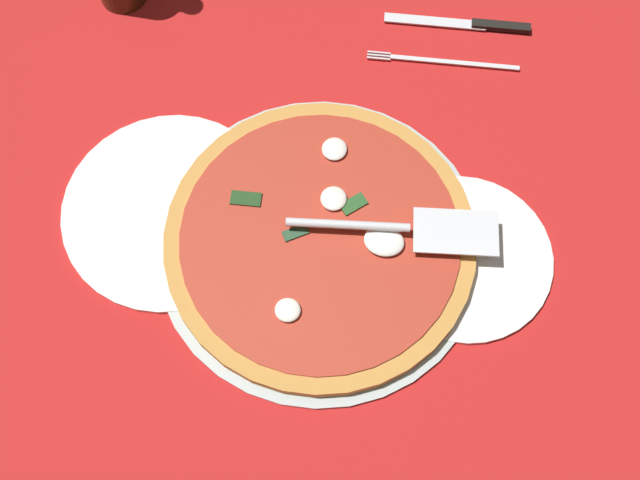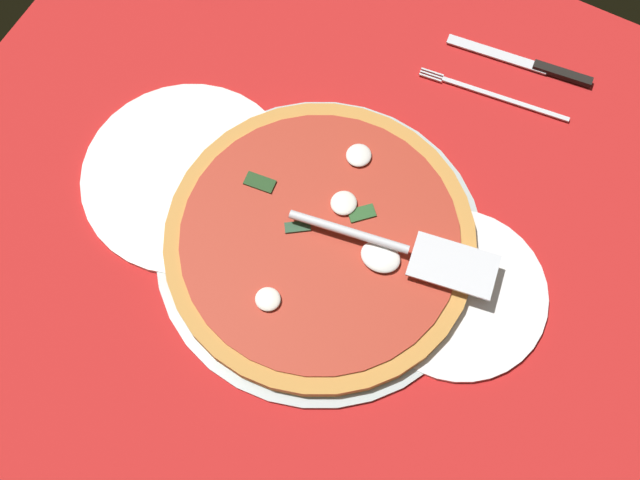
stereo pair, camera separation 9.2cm
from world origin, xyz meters
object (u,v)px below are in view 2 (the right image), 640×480
at_px(dinner_plate_left, 187,176).
at_px(pizza, 321,240).
at_px(dinner_plate_right, 457,293).
at_px(pizza_server, 406,250).
at_px(place_setting_far, 513,81).

height_order(dinner_plate_left, pizza, pizza).
bearing_deg(dinner_plate_right, pizza, -172.96).
relative_size(pizza_server, place_setting_far, 1.13).
bearing_deg(dinner_plate_left, pizza_server, 4.74).
relative_size(dinner_plate_left, pizza, 0.71).
distance_m(dinner_plate_left, place_setting_far, 0.43).
xyz_separation_m(dinner_plate_left, pizza, (0.18, -0.00, 0.01)).
distance_m(dinner_plate_left, dinner_plate_right, 0.35).
bearing_deg(dinner_plate_left, place_setting_far, 46.67).
xyz_separation_m(pizza, pizza_server, (0.09, 0.03, 0.02)).
distance_m(pizza, place_setting_far, 0.33).
bearing_deg(place_setting_far, pizza_server, 80.12).
xyz_separation_m(pizza, place_setting_far, (0.11, 0.31, -0.01)).
xyz_separation_m(dinner_plate_right, pizza_server, (-0.07, 0.01, 0.04)).
bearing_deg(pizza, place_setting_far, 70.73).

